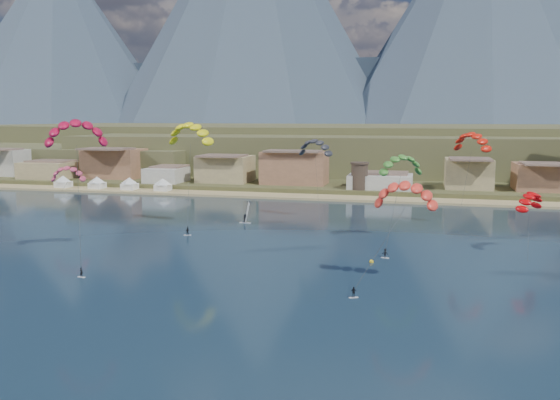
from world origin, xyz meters
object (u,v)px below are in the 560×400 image
windsurfer (246,217)px  buoy (371,262)px  kitesurfer_yellow (190,131)px  kitesurfer_green (401,163)px  kitesurfer_orange (405,191)px  kitesurfer_red (76,129)px  watchtower (360,176)px

windsurfer → buoy: windsurfer is taller
kitesurfer_yellow → buoy: (41.88, -22.21, -21.39)m
kitesurfer_green → buoy: (-3.79, -17.05, -15.61)m
kitesurfer_yellow → windsurfer: kitesurfer_yellow is taller
kitesurfer_orange → windsurfer: kitesurfer_orange is taller
kitesurfer_red → kitesurfer_orange: size_ratio=1.48×
kitesurfer_yellow → buoy: 52.01m
watchtower → windsurfer: size_ratio=1.77×
watchtower → kitesurfer_yellow: bearing=-116.8°
watchtower → windsurfer: bearing=-111.0°
windsurfer → buoy: bearing=-43.2°
watchtower → buoy: size_ratio=11.61×
windsurfer → kitesurfer_orange: bearing=-47.8°
kitesurfer_green → kitesurfer_red: bearing=-153.3°
watchtower → kitesurfer_orange: 96.11m
kitesurfer_orange → windsurfer: 56.82m
kitesurfer_red → windsurfer: (17.42, 39.31, -20.90)m
watchtower → kitesurfer_green: bearing=-77.2°
watchtower → buoy: (11.24, -82.95, -6.24)m
kitesurfer_red → kitesurfer_yellow: 32.62m
kitesurfer_yellow → buoy: bearing=-27.9°
kitesurfer_yellow → buoy: size_ratio=33.02×
kitesurfer_green → kitesurfer_orange: bearing=-86.4°
kitesurfer_red → windsurfer: 47.81m
kitesurfer_orange → buoy: 18.69m
kitesurfer_red → kitesurfer_green: kitesurfer_red is taller
windsurfer → kitesurfer_yellow: bearing=-143.7°
kitesurfer_orange → kitesurfer_green: size_ratio=0.88×
kitesurfer_orange → kitesurfer_red: bearing=178.1°
kitesurfer_red → kitesurfer_orange: (54.66, -1.79, -8.59)m
watchtower → kitesurfer_yellow: size_ratio=0.35×
kitesurfer_yellow → watchtower: bearing=63.2°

